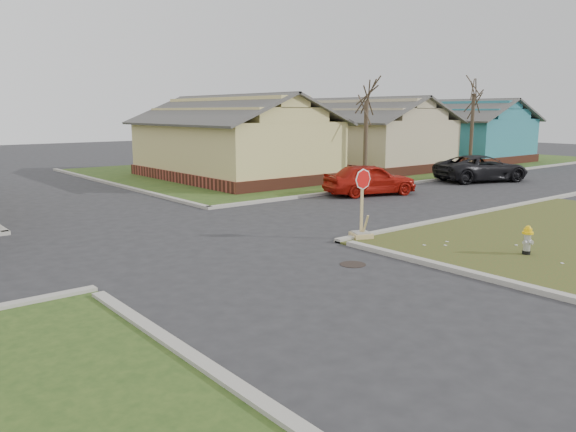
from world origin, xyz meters
TOP-DOWN VIEW (x-y plane):
  - ground at (0.00, 0.00)m, footprint 120.00×120.00m
  - verge_far_right at (22.00, 18.00)m, footprint 37.00×19.00m
  - curbs at (0.00, 5.00)m, footprint 80.00×40.00m
  - manhole at (2.20, -0.50)m, footprint 0.64×0.64m
  - side_house_yellow at (10.00, 16.50)m, footprint 7.60×11.60m
  - side_house_tan at (20.00, 16.50)m, footprint 7.60×11.60m
  - side_house_teal at (30.00, 16.50)m, footprint 7.60×11.60m
  - tree_mid_right at (14.00, 10.20)m, footprint 0.22×0.22m
  - tree_far_right at (24.00, 10.50)m, footprint 0.22×0.22m
  - fire_hydrant at (6.31, -2.76)m, footprint 0.29×0.29m
  - stop_sign at (4.41, 1.32)m, footprint 0.58×0.57m
  - red_sedan at (11.26, 7.32)m, footprint 4.52×2.89m
  - dark_pickup at (19.71, 6.98)m, footprint 5.57×3.92m

SIDE VIEW (x-z plane):
  - ground at x=0.00m, z-range 0.00..0.00m
  - curbs at x=0.00m, z-range -0.06..0.06m
  - manhole at x=2.20m, z-range 0.00..0.01m
  - verge_far_right at x=22.00m, z-range 0.00..0.05m
  - fire_hydrant at x=6.31m, z-range 0.09..0.85m
  - stop_sign at x=4.41m, z-range -0.53..1.51m
  - dark_pickup at x=19.71m, z-range 0.00..1.41m
  - red_sedan at x=11.26m, z-range 0.00..1.43m
  - tree_mid_right at x=14.00m, z-range 0.05..4.25m
  - side_house_yellow at x=10.00m, z-range -0.16..4.54m
  - side_house_tan at x=20.00m, z-range -0.16..4.54m
  - side_house_teal at x=30.00m, z-range -0.16..4.54m
  - tree_far_right at x=24.00m, z-range 0.05..4.81m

